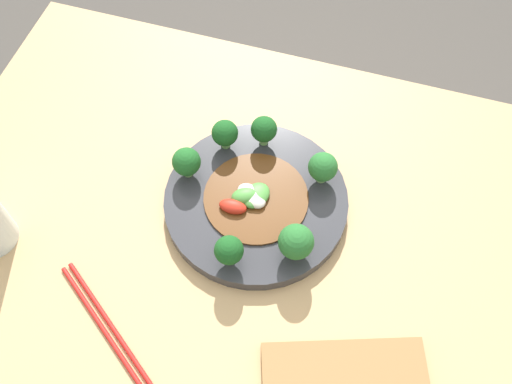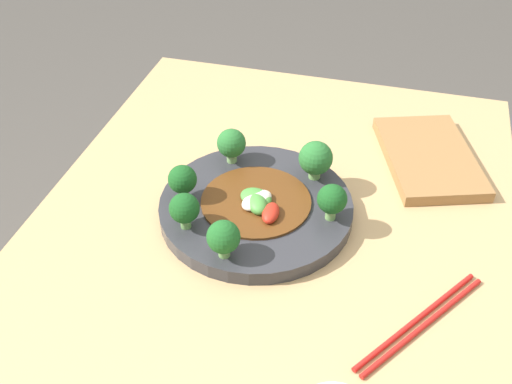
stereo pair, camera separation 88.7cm
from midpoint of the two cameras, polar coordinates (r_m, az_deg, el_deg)
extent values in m
plane|color=#4C4742|center=(1.55, 11.85, -22.07)|extent=(8.00, 8.00, 0.00)
cube|color=tan|center=(1.18, 15.36, -19.15)|extent=(0.99, 0.73, 0.77)
cylinder|color=#333338|center=(0.83, 25.08, -11.85)|extent=(0.30, 0.30, 0.02)
cylinder|color=#70A356|center=(0.83, 20.85, -4.96)|extent=(0.02, 0.02, 0.02)
sphere|color=#19511E|center=(0.81, 21.42, -4.14)|extent=(0.04, 0.04, 0.04)
cylinder|color=#7AAD5B|center=(0.79, 17.48, -8.76)|extent=(0.02, 0.02, 0.02)
sphere|color=#1E5B23|center=(0.77, 18.00, -8.01)|extent=(0.05, 0.05, 0.05)
cylinder|color=#7AAD5B|center=(0.78, 24.71, -19.11)|extent=(0.02, 0.02, 0.02)
sphere|color=#19511E|center=(0.75, 25.49, -18.65)|extent=(0.04, 0.04, 0.04)
cylinder|color=#7AAD5B|center=(0.86, 24.81, -4.39)|extent=(0.02, 0.02, 0.02)
sphere|color=#19511E|center=(0.84, 25.48, -3.56)|extent=(0.04, 0.04, 0.04)
cylinder|color=#7AAD5B|center=(0.82, 30.99, -17.22)|extent=(0.02, 0.02, 0.02)
sphere|color=#286B2D|center=(0.80, 31.99, -16.64)|extent=(0.05, 0.05, 0.05)
cylinder|color=#89B76B|center=(0.88, 31.40, -8.50)|extent=(0.02, 0.02, 0.02)
sphere|color=#286B2D|center=(0.86, 32.23, -7.77)|extent=(0.05, 0.05, 0.05)
cylinder|color=#5B3314|center=(0.82, 25.43, -11.54)|extent=(0.17, 0.17, 0.00)
ellipsoid|color=red|center=(0.80, 23.53, -12.93)|extent=(0.05, 0.03, 0.02)
ellipsoid|color=#4C933D|center=(0.81, 24.59, -11.55)|extent=(0.05, 0.05, 0.02)
ellipsoid|color=silver|center=(0.81, 25.19, -11.46)|extent=(0.06, 0.06, 0.02)
ellipsoid|color=#4C933D|center=(0.82, 25.62, -11.37)|extent=(0.05, 0.06, 0.02)
cylinder|color=red|center=(0.74, 10.76, -28.41)|extent=(0.20, 0.14, 0.01)
cylinder|color=red|center=(0.74, 11.51, -27.78)|extent=(0.20, 0.14, 0.01)
camera|label=1|loc=(0.44, 123.52, -20.52)|focal=42.00mm
camera|label=2|loc=(0.44, -56.48, 20.52)|focal=42.00mm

